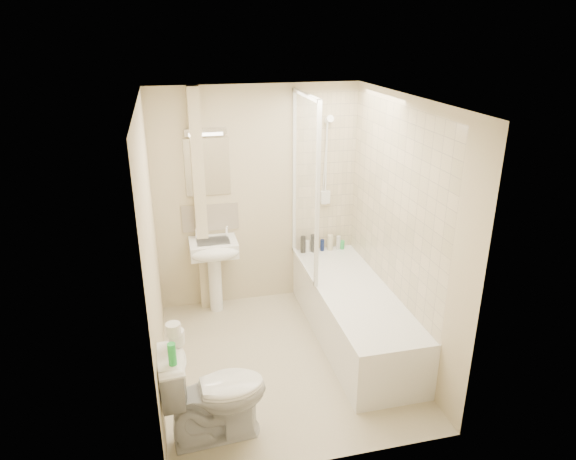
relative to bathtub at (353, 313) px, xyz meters
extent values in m
plane|color=beige|center=(-0.75, -0.20, -0.29)|extent=(2.50, 2.50, 0.00)
cube|color=beige|center=(-0.75, 1.05, 0.91)|extent=(2.20, 0.02, 2.40)
cube|color=beige|center=(-1.85, -0.20, 0.91)|extent=(0.02, 2.50, 2.40)
cube|color=beige|center=(0.35, -0.20, 0.91)|extent=(0.02, 2.50, 2.40)
cube|color=white|center=(-0.75, -0.20, 2.11)|extent=(2.20, 2.50, 0.02)
cube|color=beige|center=(0.00, 1.04, 1.14)|extent=(0.70, 0.01, 1.75)
cube|color=beige|center=(0.34, 0.00, 1.14)|extent=(0.01, 2.10, 1.75)
cube|color=beige|center=(-1.37, 0.99, 0.91)|extent=(0.12, 0.12, 2.40)
cube|color=beige|center=(-1.27, 1.04, 0.74)|extent=(0.60, 0.02, 0.30)
cube|color=white|center=(-1.27, 1.04, 1.29)|extent=(0.46, 0.01, 0.60)
cube|color=silver|center=(-1.27, 1.02, 1.66)|extent=(0.42, 0.07, 0.07)
cube|color=white|center=(0.00, 0.00, -0.01)|extent=(0.70, 2.10, 0.55)
cube|color=white|center=(0.00, 0.00, 0.21)|extent=(0.56, 1.96, 0.05)
cube|color=white|center=(-0.35, 0.60, 1.16)|extent=(0.01, 0.90, 1.80)
cube|color=white|center=(-0.35, 1.03, 1.16)|extent=(0.04, 0.04, 1.80)
cube|color=white|center=(-0.35, 0.15, 1.16)|extent=(0.04, 0.04, 1.80)
cube|color=white|center=(-0.35, 0.60, 2.04)|extent=(0.04, 0.90, 0.04)
cube|color=white|center=(-0.35, 0.60, 0.28)|extent=(0.04, 0.90, 0.03)
cylinder|color=white|center=(0.00, 1.02, 1.26)|extent=(0.02, 0.02, 0.90)
cylinder|color=white|center=(0.00, 1.02, 0.81)|extent=(0.05, 0.05, 0.02)
cylinder|color=white|center=(0.00, 1.02, 1.71)|extent=(0.05, 0.05, 0.02)
cylinder|color=white|center=(0.00, 0.95, 1.74)|extent=(0.08, 0.11, 0.11)
cube|color=white|center=(0.00, 1.01, 0.88)|extent=(0.10, 0.05, 0.14)
cylinder|color=white|center=(-0.02, 0.99, 1.31)|extent=(0.01, 0.13, 0.84)
cylinder|color=white|center=(-1.27, 0.88, 0.04)|extent=(0.14, 0.14, 0.66)
cube|color=white|center=(-1.27, 0.85, 0.47)|extent=(0.49, 0.38, 0.15)
ellipsoid|color=white|center=(-1.27, 0.68, 0.47)|extent=(0.49, 0.21, 0.15)
cube|color=silver|center=(-1.27, 0.85, 0.53)|extent=(0.34, 0.25, 0.04)
cylinder|color=white|center=(-1.43, 0.96, 0.59)|extent=(0.03, 0.03, 0.10)
cylinder|color=white|center=(-1.11, 0.96, 0.59)|extent=(0.03, 0.03, 0.10)
sphere|color=white|center=(-1.43, 0.96, 0.65)|extent=(0.04, 0.04, 0.04)
sphere|color=white|center=(-1.11, 0.96, 0.65)|extent=(0.04, 0.04, 0.04)
cylinder|color=black|center=(-0.26, 0.96, 0.36)|extent=(0.06, 0.06, 0.20)
cylinder|color=white|center=(-0.21, 0.96, 0.33)|extent=(0.05, 0.05, 0.14)
cylinder|color=black|center=(-0.14, 0.96, 0.36)|extent=(0.07, 0.07, 0.20)
cylinder|color=#121F4E|center=(-0.04, 0.96, 0.33)|extent=(0.05, 0.05, 0.13)
cylinder|color=beige|center=(0.06, 0.96, 0.35)|extent=(0.06, 0.06, 0.18)
cylinder|color=silver|center=(0.16, 0.96, 0.34)|extent=(0.05, 0.05, 0.16)
cylinder|color=green|center=(0.20, 0.96, 0.31)|extent=(0.06, 0.06, 0.10)
imported|color=white|center=(-1.47, -1.01, 0.11)|extent=(0.54, 0.83, 0.79)
cylinder|color=white|center=(-1.71, -0.90, 0.56)|extent=(0.12, 0.12, 0.11)
cylinder|color=white|center=(-1.72, -0.95, 0.66)|extent=(0.11, 0.11, 0.09)
cylinder|color=green|center=(-1.74, -1.14, 0.58)|extent=(0.06, 0.06, 0.16)
camera|label=1|loc=(-1.66, -4.14, 2.64)|focal=32.00mm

